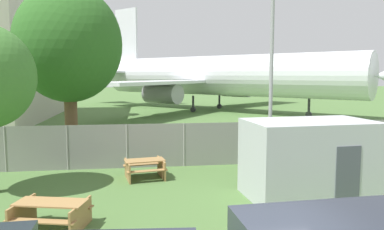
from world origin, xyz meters
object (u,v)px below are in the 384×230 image
airplane (215,76)px  picnic_bench_near_cabin (145,167)px  portable_cabin (309,159)px  tree_near_hangar (69,45)px  picnic_bench_open_grass (51,212)px

airplane → picnic_bench_near_cabin: size_ratio=18.59×
picnic_bench_near_cabin → airplane: bearing=73.0°
portable_cabin → tree_near_hangar: bearing=137.6°
portable_cabin → picnic_bench_open_grass: (-8.01, -1.64, -0.83)m
picnic_bench_open_grass → tree_near_hangar: size_ratio=0.26×
portable_cabin → picnic_bench_near_cabin: size_ratio=2.46×
portable_cabin → picnic_bench_near_cabin: (-5.48, 3.01, -0.84)m
airplane → portable_cabin: 30.47m
airplane → picnic_bench_near_cabin: bearing=-62.2°
picnic_bench_near_cabin → picnic_bench_open_grass: same height
airplane → picnic_bench_open_grass: bearing=-64.0°
picnic_bench_open_grass → tree_near_hangar: 10.05m
airplane → tree_near_hangar: size_ratio=3.93×
airplane → tree_near_hangar: bearing=-72.1°
airplane → picnic_bench_near_cabin: 28.66m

